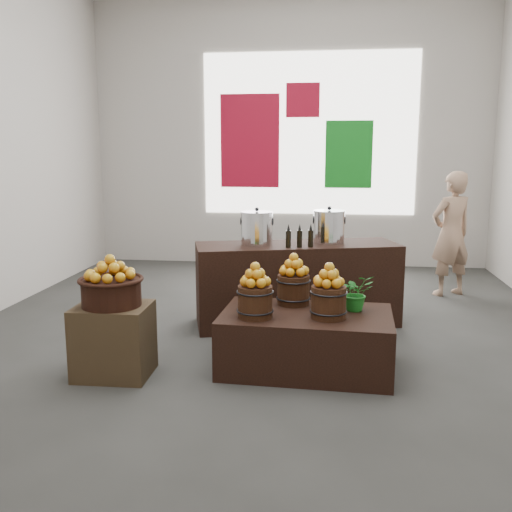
# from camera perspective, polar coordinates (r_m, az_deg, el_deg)

# --- Properties ---
(ground) EXTENTS (7.00, 7.00, 0.00)m
(ground) POSITION_cam_1_polar(r_m,az_deg,el_deg) (5.65, 0.75, -7.68)
(ground) COLOR #353533
(ground) RESTS_ON ground
(back_wall) EXTENTS (6.00, 0.04, 4.00)m
(back_wall) POSITION_cam_1_polar(r_m,az_deg,el_deg) (8.85, 3.34, 12.05)
(back_wall) COLOR #B3ADA6
(back_wall) RESTS_ON ground
(back_opening) EXTENTS (3.20, 0.02, 2.40)m
(back_opening) POSITION_cam_1_polar(r_m,az_deg,el_deg) (8.82, 5.32, 12.03)
(back_opening) COLOR white
(back_opening) RESTS_ON back_wall
(deco_red_left) EXTENTS (0.90, 0.04, 1.40)m
(deco_red_left) POSITION_cam_1_polar(r_m,az_deg,el_deg) (8.88, -0.62, 11.41)
(deco_red_left) COLOR maroon
(deco_red_left) RESTS_ON back_wall
(deco_green_right) EXTENTS (0.70, 0.04, 1.00)m
(deco_green_right) POSITION_cam_1_polar(r_m,az_deg,el_deg) (8.81, 9.25, 9.99)
(deco_green_right) COLOR #127A1C
(deco_green_right) RESTS_ON back_wall
(deco_red_upper) EXTENTS (0.50, 0.04, 0.50)m
(deco_red_upper) POSITION_cam_1_polar(r_m,az_deg,el_deg) (8.84, 4.71, 15.28)
(deco_red_upper) COLOR maroon
(deco_red_upper) RESTS_ON back_wall
(crate) EXTENTS (0.58, 0.48, 0.57)m
(crate) POSITION_cam_1_polar(r_m,az_deg,el_deg) (4.68, -14.04, -8.21)
(crate) COLOR #493622
(crate) RESTS_ON ground
(wicker_basket) EXTENTS (0.46, 0.46, 0.21)m
(wicker_basket) POSITION_cam_1_polar(r_m,az_deg,el_deg) (4.57, -14.26, -3.57)
(wicker_basket) COLOR black
(wicker_basket) RESTS_ON crate
(apples_in_basket) EXTENTS (0.36, 0.36, 0.19)m
(apples_in_basket) POSITION_cam_1_polar(r_m,az_deg,el_deg) (4.53, -14.37, -1.12)
(apples_in_basket) COLOR #940704
(apples_in_basket) RESTS_ON wicker_basket
(display_table) EXTENTS (1.41, 0.91, 0.47)m
(display_table) POSITION_cam_1_polar(r_m,az_deg,el_deg) (4.71, 5.03, -8.46)
(display_table) COLOR black
(display_table) RESTS_ON ground
(apple_bucket_front_left) EXTENTS (0.27, 0.27, 0.25)m
(apple_bucket_front_left) POSITION_cam_1_polar(r_m,az_deg,el_deg) (4.47, -0.09, -4.60)
(apple_bucket_front_left) COLOR #371A0F
(apple_bucket_front_left) RESTS_ON display_table
(apples_in_bucket_front_left) EXTENTS (0.20, 0.20, 0.18)m
(apples_in_bucket_front_left) POSITION_cam_1_polar(r_m,az_deg,el_deg) (4.42, -0.09, -1.87)
(apples_in_bucket_front_left) COLOR #940704
(apples_in_bucket_front_left) RESTS_ON apple_bucket_front_left
(apple_bucket_front_right) EXTENTS (0.27, 0.27, 0.25)m
(apple_bucket_front_right) POSITION_cam_1_polar(r_m,az_deg,el_deg) (4.49, 7.26, -4.61)
(apple_bucket_front_right) COLOR #371A0F
(apple_bucket_front_right) RESTS_ON display_table
(apples_in_bucket_front_right) EXTENTS (0.20, 0.20, 0.18)m
(apples_in_bucket_front_right) POSITION_cam_1_polar(r_m,az_deg,el_deg) (4.44, 7.33, -1.90)
(apples_in_bucket_front_right) COLOR #940704
(apples_in_bucket_front_right) RESTS_ON apple_bucket_front_right
(apple_bucket_rear) EXTENTS (0.27, 0.27, 0.25)m
(apple_bucket_rear) POSITION_cam_1_polar(r_m,az_deg,el_deg) (4.86, 3.76, -3.38)
(apple_bucket_rear) COLOR #371A0F
(apple_bucket_rear) RESTS_ON display_table
(apples_in_bucket_rear) EXTENTS (0.20, 0.20, 0.18)m
(apples_in_bucket_rear) POSITION_cam_1_polar(r_m,az_deg,el_deg) (4.81, 3.79, -0.87)
(apples_in_bucket_rear) COLOR #940704
(apples_in_bucket_rear) RESTS_ON apple_bucket_rear
(herb_garnish_right) EXTENTS (0.34, 0.32, 0.30)m
(herb_garnish_right) POSITION_cam_1_polar(r_m,az_deg,el_deg) (4.73, 9.96, -3.62)
(herb_garnish_right) COLOR #166B1C
(herb_garnish_right) RESTS_ON display_table
(herb_garnish_left) EXTENTS (0.19, 0.17, 0.30)m
(herb_garnish_left) POSITION_cam_1_polar(r_m,az_deg,el_deg) (4.76, -0.77, -3.37)
(herb_garnish_left) COLOR #166B1C
(herb_garnish_left) RESTS_ON display_table
(counter) EXTENTS (2.14, 1.18, 0.83)m
(counter) POSITION_cam_1_polar(r_m,az_deg,el_deg) (5.85, 4.12, -2.81)
(counter) COLOR black
(counter) RESTS_ON ground
(stock_pot_left) EXTENTS (0.31, 0.31, 0.31)m
(stock_pot_left) POSITION_cam_1_polar(r_m,az_deg,el_deg) (5.67, 0.09, 2.69)
(stock_pot_left) COLOR silver
(stock_pot_left) RESTS_ON counter
(stock_pot_center) EXTENTS (0.31, 0.31, 0.31)m
(stock_pot_center) POSITION_cam_1_polar(r_m,az_deg,el_deg) (5.83, 7.31, 2.82)
(stock_pot_center) COLOR silver
(stock_pot_center) RESTS_ON counter
(oil_cruets) EXTENTS (0.23, 0.11, 0.23)m
(oil_cruets) POSITION_cam_1_polar(r_m,az_deg,el_deg) (5.56, 4.66, 2.06)
(oil_cruets) COLOR black
(oil_cruets) RESTS_ON counter
(shopper) EXTENTS (0.66, 0.58, 1.52)m
(shopper) POSITION_cam_1_polar(r_m,az_deg,el_deg) (7.33, 18.91, 2.10)
(shopper) COLOR tan
(shopper) RESTS_ON ground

